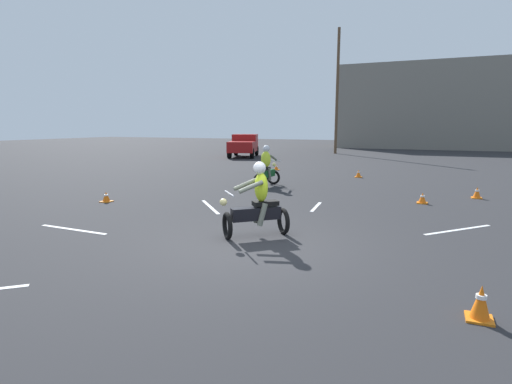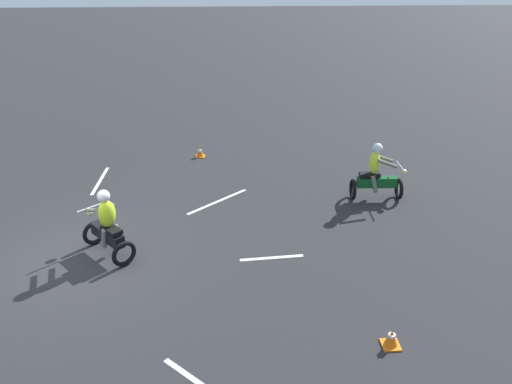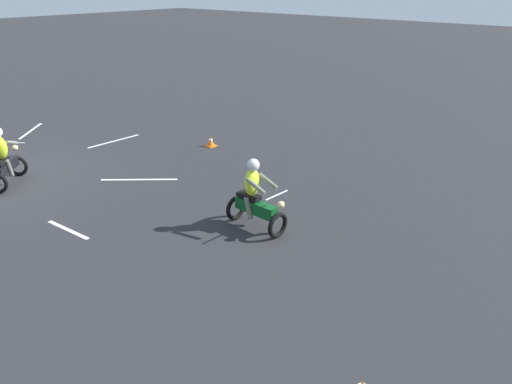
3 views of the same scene
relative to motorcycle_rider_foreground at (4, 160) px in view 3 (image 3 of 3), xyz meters
name	(u,v)px [view 3 (image 3 of 3)]	position (x,y,z in m)	size (l,w,h in m)	color
motorcycle_rider_foreground	(4,160)	(0.00, 0.00, 0.00)	(1.44, 1.38, 1.66)	black
motorcycle_rider_background	(255,199)	(-2.51, 6.84, 0.00)	(0.70, 1.52, 1.66)	black
traffic_cone_near_right	(211,142)	(-6.04, 1.80, -0.57)	(0.32, 0.32, 0.33)	orange
lane_stripe_n	(68,230)	(0.36, 3.69, -0.72)	(0.10, 1.46, 0.01)	silver
lane_stripe_nw	(139,180)	(-2.59, 2.43, -0.72)	(0.10, 2.15, 0.01)	silver
lane_stripe_w	(114,141)	(-4.23, -1.18, -0.72)	(0.10, 2.04, 0.01)	silver
lane_stripe_sw	(31,131)	(-2.94, -4.61, -0.72)	(0.10, 2.10, 0.01)	silver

